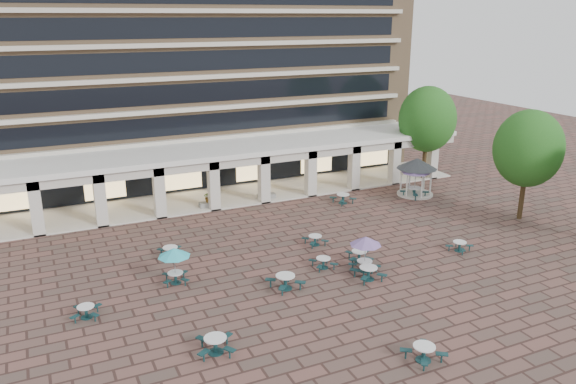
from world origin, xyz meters
The scene contains 22 objects.
ground centered at (0.00, 0.00, 0.00)m, with size 120.00×120.00×0.00m, color brown.
apartment_building centered at (0.00, 25.47, 12.60)m, with size 40.00×15.50×25.20m.
retail_arcade centered at (0.00, 14.80, 3.00)m, with size 42.00×6.60×4.40m.
picnic_table_0 centered at (-8.09, -6.43, 0.47)m, with size 2.00×2.00×0.78m.
picnic_table_1 centered at (2.16, -3.08, 0.47)m, with size 1.83×1.83×0.78m.
picnic_table_2 centered at (0.04, -10.88, 0.44)m, with size 1.84×1.84×0.74m.
picnic_table_3 centered at (9.74, -2.08, 0.38)m, with size 1.74×1.74×0.64m.
picnic_table_4 centered at (-8.02, 1.14, 1.82)m, with size 1.85×1.85×2.14m.
picnic_table_5 centered at (-2.64, -2.10, 0.49)m, with size 2.02×2.02×0.82m.
picnic_table_6 centered at (2.57, -2.04, 1.86)m, with size 1.89×1.89×2.19m.
picnic_table_7 centered at (3.01, -0.73, 0.42)m, with size 1.89×1.89×0.70m.
picnic_table_8 centered at (-13.05, -0.74, 0.39)m, with size 1.67×1.67×0.65m.
picnic_table_9 centered at (0.55, -0.62, 0.39)m, with size 1.52×1.52×0.65m.
picnic_table_10 centered at (1.75, 2.74, 0.39)m, with size 1.51×1.51×0.66m.
picnic_table_11 centered at (14.00, 8.30, 2.34)m, with size 2.38×2.38×2.75m.
picnic_table_12 centered at (-7.43, 4.77, 0.42)m, with size 1.68×1.68×0.70m.
picnic_table_13 centered at (7.80, 9.46, 0.46)m, with size 1.90×1.90×0.77m.
gazebo centered at (14.49, 8.84, 2.38)m, with size 3.39×3.39×3.15m.
tree_east_a centered at (18.05, 0.83, 5.36)m, with size 4.92×4.92×8.20m.
tree_east_c centered at (18.09, 12.40, 5.62)m, with size 5.16×5.16×8.60m.
planter_left centered at (-2.42, 12.90, 0.59)m, with size 1.50×0.70×1.36m.
planter_right centered at (2.52, 12.90, 0.50)m, with size 1.50×0.76×1.25m.
Camera 1 is at (-14.39, -27.75, 14.56)m, focal length 35.00 mm.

